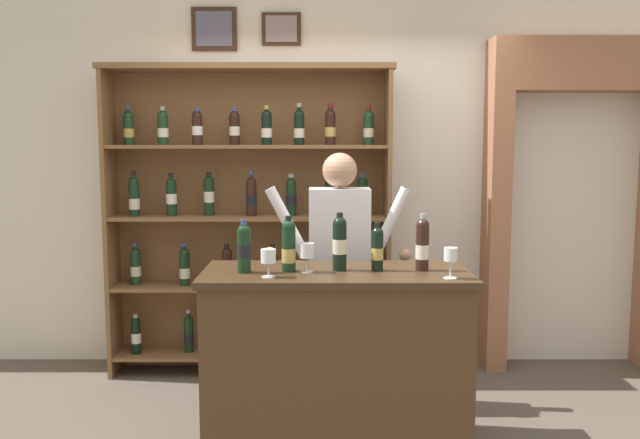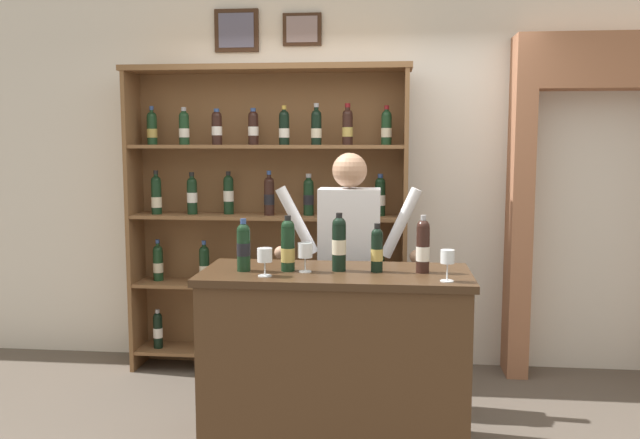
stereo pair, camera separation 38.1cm
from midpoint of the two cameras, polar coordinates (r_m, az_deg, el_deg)
The scene contains 13 objects.
back_wall at distance 5.15m, azimuth 5.44°, elevation 5.64°, with size 12.00×0.19×3.22m.
wine_shelf at distance 4.90m, azimuth -2.23°, elevation 0.65°, with size 2.07×0.34×2.24m.
archway_doorway at distance 5.30m, azimuth 24.86°, elevation 2.98°, with size 1.34×0.45×2.44m.
tasting_counter at distance 3.77m, azimuth 4.27°, elevation -11.96°, with size 1.46×0.63×1.01m.
shopkeeper at distance 4.26m, azimuth 5.06°, elevation -2.72°, with size 0.94×0.22×1.63m.
tasting_bottle_riserva at distance 3.62m, azimuth -3.56°, elevation -2.28°, with size 0.08×0.08×0.29m.
tasting_bottle_chianti at distance 3.61m, azimuth 0.25°, elevation -2.23°, with size 0.08×0.08×0.30m.
tasting_bottle_grappa at distance 3.62m, azimuth 4.65°, elevation -2.00°, with size 0.08×0.08×0.32m.
tasting_bottle_brunello at distance 3.62m, azimuth 7.89°, elevation -2.53°, with size 0.07×0.07×0.26m.
tasting_bottle_bianco at distance 3.64m, azimuth 11.75°, elevation -2.24°, with size 0.07×0.07×0.31m.
wine_glass_right at distance 3.59m, azimuth 1.76°, elevation -2.81°, with size 0.08×0.08×0.16m.
wine_glass_left at distance 3.45m, azimuth 13.96°, elevation -3.30°, with size 0.07×0.07×0.16m.
wine_glass_spare at distance 3.48m, azimuth -1.62°, elevation -3.23°, with size 0.08×0.08×0.15m.
Camera 2 is at (0.25, -3.56, 1.72)m, focal length 37.52 mm.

